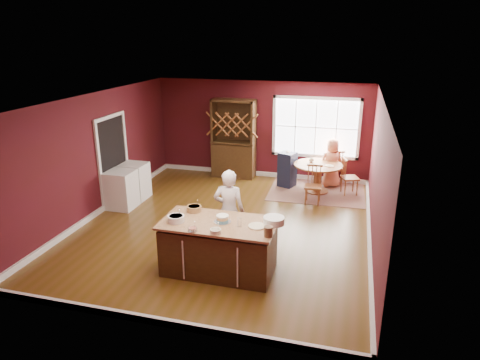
% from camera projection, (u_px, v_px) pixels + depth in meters
% --- Properties ---
extents(room_shell, '(7.00, 7.00, 7.00)m').
position_uv_depth(room_shell, '(225.00, 165.00, 8.79)').
color(room_shell, '#573716').
rests_on(room_shell, ground).
extents(window, '(2.36, 0.10, 1.66)m').
position_uv_depth(window, '(316.00, 128.00, 11.54)').
color(window, white).
rests_on(window, room_shell).
extents(doorway, '(0.08, 1.26, 2.13)m').
position_uv_depth(doorway, '(114.00, 161.00, 10.17)').
color(doorway, white).
rests_on(doorway, room_shell).
extents(kitchen_island, '(1.93, 1.01, 0.92)m').
position_uv_depth(kitchen_island, '(219.00, 248.00, 7.29)').
color(kitchen_island, '#331E11').
rests_on(kitchen_island, ground).
extents(dining_table, '(1.24, 1.24, 0.75)m').
position_uv_depth(dining_table, '(318.00, 172.00, 10.95)').
color(dining_table, brown).
rests_on(dining_table, ground).
extents(baker, '(0.61, 0.43, 1.59)m').
position_uv_depth(baker, '(229.00, 211.00, 7.91)').
color(baker, silver).
rests_on(baker, ground).
extents(layer_cake, '(0.29, 0.29, 0.12)m').
position_uv_depth(layer_cake, '(222.00, 219.00, 7.12)').
color(layer_cake, white).
rests_on(layer_cake, kitchen_island).
extents(bowl_blue, '(0.28, 0.28, 0.11)m').
position_uv_depth(bowl_blue, '(176.00, 219.00, 7.14)').
color(bowl_blue, white).
rests_on(bowl_blue, kitchen_island).
extents(bowl_yellow, '(0.26, 0.26, 0.10)m').
position_uv_depth(bowl_yellow, '(194.00, 209.00, 7.56)').
color(bowl_yellow, '#9E7F40').
rests_on(bowl_yellow, kitchen_island).
extents(bowl_pink, '(0.16, 0.16, 0.06)m').
position_uv_depth(bowl_pink, '(193.00, 229.00, 6.80)').
color(bowl_pink, white).
rests_on(bowl_pink, kitchen_island).
extents(bowl_olive, '(0.18, 0.18, 0.07)m').
position_uv_depth(bowl_olive, '(216.00, 231.00, 6.74)').
color(bowl_olive, beige).
rests_on(bowl_olive, kitchen_island).
extents(drinking_glass, '(0.08, 0.08, 0.15)m').
position_uv_depth(drinking_glass, '(239.00, 222.00, 6.95)').
color(drinking_glass, silver).
rests_on(drinking_glass, kitchen_island).
extents(dinner_plate, '(0.29, 0.29, 0.02)m').
position_uv_depth(dinner_plate, '(257.00, 226.00, 6.96)').
color(dinner_plate, beige).
rests_on(dinner_plate, kitchen_island).
extents(white_tub, '(0.35, 0.35, 0.12)m').
position_uv_depth(white_tub, '(274.00, 221.00, 7.05)').
color(white_tub, white).
rests_on(white_tub, kitchen_island).
extents(stoneware_crock, '(0.14, 0.14, 0.17)m').
position_uv_depth(stoneware_crock, '(268.00, 232.00, 6.60)').
color(stoneware_crock, '#473620').
rests_on(stoneware_crock, kitchen_island).
extents(rug, '(2.47, 1.93, 0.01)m').
position_uv_depth(rug, '(317.00, 192.00, 11.13)').
color(rug, brown).
rests_on(rug, ground).
extents(chair_east, '(0.50, 0.51, 0.97)m').
position_uv_depth(chair_east, '(350.00, 176.00, 10.82)').
color(chair_east, brown).
rests_on(chair_east, ground).
extents(chair_south, '(0.40, 0.39, 0.95)m').
position_uv_depth(chair_south, '(313.00, 185.00, 10.22)').
color(chair_south, brown).
rests_on(chair_south, ground).
extents(chair_north, '(0.52, 0.50, 0.99)m').
position_uv_depth(chair_north, '(335.00, 167.00, 11.55)').
color(chair_north, brown).
rests_on(chair_north, ground).
extents(seated_woman, '(0.74, 0.60, 1.31)m').
position_uv_depth(seated_woman, '(332.00, 163.00, 11.33)').
color(seated_woman, '#E38D65').
rests_on(seated_woman, ground).
extents(high_chair, '(0.51, 0.51, 0.98)m').
position_uv_depth(high_chair, '(287.00, 169.00, 11.39)').
color(high_chair, '#181D31').
rests_on(high_chair, ground).
extents(toddler, '(0.18, 0.14, 0.26)m').
position_uv_depth(toddler, '(291.00, 156.00, 11.37)').
color(toddler, '#8CA5BF').
rests_on(toddler, high_chair).
extents(table_plate, '(0.22, 0.22, 0.02)m').
position_uv_depth(table_plate, '(329.00, 166.00, 10.73)').
color(table_plate, beige).
rests_on(table_plate, dining_table).
extents(table_cup, '(0.13, 0.13, 0.10)m').
position_uv_depth(table_cup, '(311.00, 160.00, 11.05)').
color(table_cup, silver).
rests_on(table_cup, dining_table).
extents(hutch, '(1.20, 0.50, 2.21)m').
position_uv_depth(hutch, '(234.00, 139.00, 11.99)').
color(hutch, '#38210D').
rests_on(hutch, ground).
extents(washer, '(0.62, 0.60, 0.89)m').
position_uv_depth(washer, '(121.00, 190.00, 9.99)').
color(washer, white).
rests_on(washer, ground).
extents(dryer, '(0.61, 0.59, 0.89)m').
position_uv_depth(dryer, '(135.00, 181.00, 10.57)').
color(dryer, white).
rests_on(dryer, ground).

